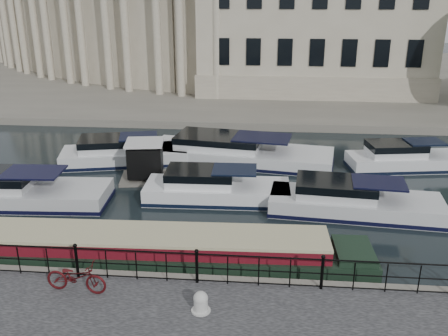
# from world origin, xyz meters

# --- Properties ---
(ground_plane) EXTENTS (160.00, 160.00, 0.00)m
(ground_plane) POSITION_xyz_m (0.00, 0.00, 0.00)
(ground_plane) COLOR black
(ground_plane) RESTS_ON ground
(far_bank) EXTENTS (120.00, 42.00, 0.55)m
(far_bank) POSITION_xyz_m (0.00, 39.00, 0.28)
(far_bank) COLOR #6B665B
(far_bank) RESTS_ON ground_plane
(railing) EXTENTS (24.14, 0.14, 1.22)m
(railing) POSITION_xyz_m (0.00, -2.25, 1.20)
(railing) COLOR black
(railing) RESTS_ON near_quay
(civic_building) EXTENTS (53.55, 31.84, 16.85)m
(civic_building) POSITION_xyz_m (-1.00, 34.71, 7.04)
(civic_building) COLOR #ADA38C
(civic_building) RESTS_ON far_bank
(bicycle) EXTENTS (2.05, 0.90, 1.05)m
(bicycle) POSITION_xyz_m (-3.71, -3.09, 1.07)
(bicycle) COLOR #440C0F
(bicycle) RESTS_ON near_quay
(mooring_bollard) EXTENTS (0.59, 0.59, 0.66)m
(mooring_bollard) POSITION_xyz_m (0.33, -3.76, 0.86)
(mooring_bollard) COLOR beige
(mooring_bollard) RESTS_ON near_quay
(narrowboat) EXTENTS (16.80, 2.75, 1.61)m
(narrowboat) POSITION_xyz_m (-2.22, -0.22, 0.37)
(narrowboat) COLOR black
(narrowboat) RESTS_ON ground_plane
(harbour_hut) EXTENTS (2.90, 2.53, 2.16)m
(harbour_hut) POSITION_xyz_m (-4.19, 8.06, 0.95)
(harbour_hut) COLOR #6B665B
(harbour_hut) RESTS_ON ground_plane
(cabin_cruisers) EXTENTS (27.80, 10.92, 1.99)m
(cabin_cruisers) POSITION_xyz_m (-0.71, 8.21, 0.37)
(cabin_cruisers) COLOR silver
(cabin_cruisers) RESTS_ON ground_plane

